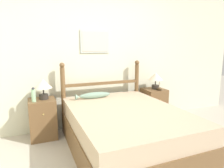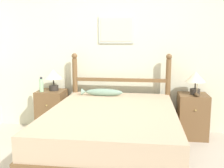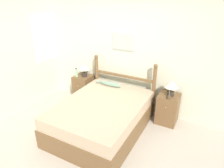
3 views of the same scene
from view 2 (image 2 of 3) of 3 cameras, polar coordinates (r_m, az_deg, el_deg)
name	(u,v)px [view 2 (image 2 of 3)]	position (r m, az deg, el deg)	size (l,w,h in m)	color
wall_back	(123,50)	(4.12, 2.46, 7.50)	(6.40, 0.08, 2.55)	beige
bed	(112,135)	(3.18, 0.07, -11.02)	(1.50, 2.01, 0.62)	brown
headboard	(120,90)	(4.01, 1.85, -1.32)	(1.51, 0.09, 1.23)	brown
nightstand_left	(52,111)	(4.25, -12.91, -5.70)	(0.41, 0.44, 0.65)	brown
nightstand_right	(192,116)	(4.05, 17.08, -6.64)	(0.41, 0.44, 0.65)	brown
table_lamp_left	(53,76)	(4.14, -12.66, 1.74)	(0.29, 0.29, 0.33)	#2D2823
table_lamp_right	(196,79)	(3.93, 17.73, 1.11)	(0.29, 0.29, 0.33)	#2D2823
bottle	(41,85)	(4.11, -15.13, -0.16)	(0.06, 0.06, 0.23)	#99C699
model_boat	(197,94)	(3.84, 17.95, -2.17)	(0.06, 0.19, 0.17)	#4C3823
fish_pillow	(102,92)	(3.82, -2.15, -1.80)	(0.61, 0.10, 0.11)	gray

